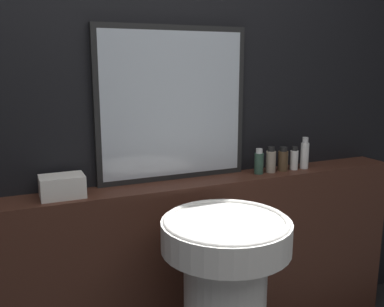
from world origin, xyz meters
TOP-DOWN VIEW (x-y plane):
  - wall_back at (0.00, 1.55)m, footprint 8.00×0.06m
  - vanity_counter at (0.00, 1.42)m, footprint 2.55×0.20m
  - pedestal_sink at (0.08, 1.00)m, footprint 0.50×0.50m
  - mirror at (0.06, 1.50)m, footprint 0.73×0.03m
  - towel_stack at (-0.47, 1.42)m, footprint 0.18×0.12m
  - shampoo_bottle at (0.49, 1.42)m, footprint 0.05×0.05m
  - conditioner_bottle at (0.56, 1.42)m, footprint 0.05×0.05m
  - lotion_bottle at (0.63, 1.42)m, footprint 0.05×0.05m
  - body_wash_bottle at (0.70, 1.42)m, footprint 0.04×0.04m
  - hand_soap_bottle at (0.77, 1.42)m, footprint 0.04×0.04m

SIDE VIEW (x-z plane):
  - vanity_counter at x=0.00m, z-range 0.00..0.89m
  - pedestal_sink at x=0.08m, z-range 0.07..0.93m
  - towel_stack at x=-0.47m, z-range 0.89..0.99m
  - body_wash_bottle at x=0.70m, z-range 0.89..1.01m
  - lotion_bottle at x=0.63m, z-range 0.89..1.02m
  - shampoo_bottle at x=0.49m, z-range 0.89..1.02m
  - conditioner_bottle at x=0.56m, z-range 0.89..1.02m
  - hand_soap_bottle at x=0.77m, z-range 0.89..1.05m
  - wall_back at x=0.00m, z-range 0.00..2.50m
  - mirror at x=0.06m, z-range 0.89..1.61m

